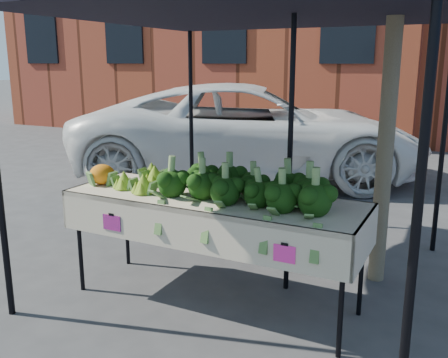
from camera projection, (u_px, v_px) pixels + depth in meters
ground at (186, 298)px, 4.15m from camera, size 90.00×90.00×0.00m
table at (213, 250)px, 3.98m from camera, size 2.41×0.84×0.90m
canopy at (255, 129)px, 4.23m from camera, size 3.16×3.16×2.74m
broccoli_heap at (246, 181)px, 3.75m from camera, size 1.40×0.60×0.30m
romanesco_cluster at (145, 174)px, 4.17m from camera, size 0.46×0.60×0.23m
cauliflower_pair at (102, 173)px, 4.26m from camera, size 0.23×0.23×0.21m
vehicle at (251, 1)px, 7.79m from camera, size 2.52×3.06×5.74m
street_tree at (393, 49)px, 4.05m from camera, size 2.07×2.07×4.07m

